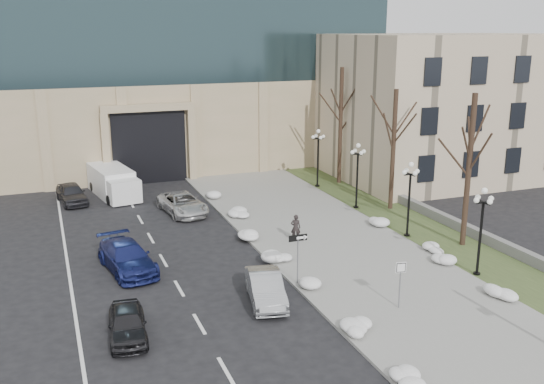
{
  "coord_description": "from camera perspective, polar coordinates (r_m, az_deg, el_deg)",
  "views": [
    {
      "loc": [
        -12.11,
        -17.5,
        12.44
      ],
      "look_at": [
        -0.27,
        13.38,
        3.5
      ],
      "focal_mm": 40.0,
      "sensor_mm": 36.0,
      "label": 1
    }
  ],
  "objects": [
    {
      "name": "curb",
      "position": [
        35.62,
        -1.45,
        -5.2
      ],
      "size": [
        0.3,
        40.0,
        0.14
      ],
      "primitive_type": "cube",
      "color": "gray",
      "rests_on": "ground"
    },
    {
      "name": "lamppost_b",
      "position": [
        37.47,
        12.83,
        0.27
      ],
      "size": [
        1.18,
        1.18,
        4.76
      ],
      "color": "black",
      "rests_on": "ground"
    },
    {
      "name": "keep_sign",
      "position": [
        28.11,
        12.0,
        -7.66
      ],
      "size": [
        0.5,
        0.13,
        2.33
      ],
      "rotation": [
        0.0,
        0.0,
        -0.17
      ],
      "color": "slate",
      "rests_on": "ground"
    },
    {
      "name": "stone_wall",
      "position": [
        43.01,
        14.17,
        -1.67
      ],
      "size": [
        0.5,
        30.0,
        0.7
      ],
      "primitive_type": "cube",
      "color": "slate",
      "rests_on": "ground"
    },
    {
      "name": "snow_clump_k",
      "position": [
        34.26,
        15.65,
        -6.22
      ],
      "size": [
        1.1,
        1.6,
        0.36
      ],
      "primitive_type": "ellipsoid",
      "color": "white",
      "rests_on": "sidewalk"
    },
    {
      "name": "lamppost_d",
      "position": [
        48.51,
        4.35,
        3.95
      ],
      "size": [
        1.18,
        1.18,
        4.76
      ],
      "color": "black",
      "rests_on": "ground"
    },
    {
      "name": "snow_clump_g",
      "position": [
        45.82,
        -5.73,
        -0.31
      ],
      "size": [
        1.1,
        1.6,
        0.36
      ],
      "primitive_type": "ellipsoid",
      "color": "white",
      "rests_on": "sidewalk"
    },
    {
      "name": "snow_clump_b",
      "position": [
        26.22,
        8.39,
        -12.63
      ],
      "size": [
        1.1,
        1.6,
        0.36
      ],
      "primitive_type": "ellipsoid",
      "color": "white",
      "rests_on": "sidewalk"
    },
    {
      "name": "pedestrian",
      "position": [
        36.27,
        2.24,
        -3.37
      ],
      "size": [
        0.71,
        0.6,
        1.63
      ],
      "primitive_type": "imported",
      "rotation": [
        0.0,
        0.0,
        2.71
      ],
      "color": "black",
      "rests_on": "sidewalk"
    },
    {
      "name": "tree_far",
      "position": [
        49.43,
        6.5,
        7.72
      ],
      "size": [
        3.2,
        3.2,
        9.5
      ],
      "color": "black",
      "rests_on": "ground"
    },
    {
      "name": "box_truck",
      "position": [
        47.93,
        -14.69,
        0.85
      ],
      "size": [
        3.38,
        6.98,
        2.12
      ],
      "rotation": [
        0.0,
        0.0,
        0.17
      ],
      "color": "silver",
      "rests_on": "ground"
    },
    {
      "name": "lamppost_c",
      "position": [
        42.85,
        8.05,
        2.35
      ],
      "size": [
        1.18,
        1.18,
        4.76
      ],
      "color": "black",
      "rests_on": "ground"
    },
    {
      "name": "car_e",
      "position": [
        46.84,
        -18.34,
        -0.12
      ],
      "size": [
        2.36,
        4.55,
        1.48
      ],
      "primitive_type": "imported",
      "rotation": [
        0.0,
        0.0,
        0.15
      ],
      "color": "#313137",
      "rests_on": "ground"
    },
    {
      "name": "snow_clump_i",
      "position": [
        35.57,
        14.68,
        -5.35
      ],
      "size": [
        1.1,
        1.6,
        0.36
      ],
      "primitive_type": "ellipsoid",
      "color": "white",
      "rests_on": "sidewalk"
    },
    {
      "name": "sidewalk",
      "position": [
        37.27,
        5.1,
        -4.34
      ],
      "size": [
        9.0,
        40.0,
        0.12
      ],
      "primitive_type": "cube",
      "color": "gray",
      "rests_on": "ground"
    },
    {
      "name": "car_b",
      "position": [
        28.67,
        -0.61,
        -9.03
      ],
      "size": [
        2.32,
        4.5,
        1.41
      ],
      "primitive_type": "imported",
      "rotation": [
        0.0,
        0.0,
        -0.2
      ],
      "color": "#A0A3A7",
      "rests_on": "ground"
    },
    {
      "name": "tree_near",
      "position": [
        36.21,
        18.18,
        3.85
      ],
      "size": [
        3.2,
        3.2,
        9.0
      ],
      "color": "black",
      "rests_on": "ground"
    },
    {
      "name": "car_d",
      "position": [
        42.44,
        -8.42,
        -1.08
      ],
      "size": [
        3.01,
        5.39,
        1.43
      ],
      "primitive_type": "imported",
      "rotation": [
        0.0,
        0.0,
        0.13
      ],
      "color": "silver",
      "rests_on": "ground"
    },
    {
      "name": "one_way_sign",
      "position": [
        29.89,
        2.76,
        -4.86
      ],
      "size": [
        1.0,
        0.27,
        2.7
      ],
      "rotation": [
        0.0,
        0.0,
        -0.01
      ],
      "color": "slate",
      "rests_on": "ground"
    },
    {
      "name": "tree_mid",
      "position": [
        42.66,
        11.42,
        5.47
      ],
      "size": [
        3.2,
        3.2,
        8.5
      ],
      "color": "black",
      "rests_on": "ground"
    },
    {
      "name": "snow_clump_j",
      "position": [
        39.59,
        9.84,
        -2.96
      ],
      "size": [
        1.1,
        1.6,
        0.36
      ],
      "primitive_type": "ellipsoid",
      "color": "white",
      "rests_on": "sidewalk"
    },
    {
      "name": "grass_strip",
      "position": [
        40.43,
        13.43,
        -3.15
      ],
      "size": [
        4.0,
        40.0,
        0.1
      ],
      "primitive_type": "cube",
      "color": "#364623",
      "rests_on": "ground"
    },
    {
      "name": "snow_clump_d",
      "position": [
        33.41,
        0.51,
        -6.18
      ],
      "size": [
        1.1,
        1.6,
        0.36
      ],
      "primitive_type": "ellipsoid",
      "color": "white",
      "rests_on": "sidewalk"
    },
    {
      "name": "snow_clump_c",
      "position": [
        30.09,
        3.2,
        -8.69
      ],
      "size": [
        1.1,
        1.6,
        0.36
      ],
      "primitive_type": "ellipsoid",
      "color": "white",
      "rests_on": "sidewalk"
    },
    {
      "name": "car_c",
      "position": [
        33.07,
        -13.48,
        -6.0
      ],
      "size": [
        2.98,
        5.5,
        1.51
      ],
      "primitive_type": "imported",
      "rotation": [
        0.0,
        0.0,
        0.17
      ],
      "color": "navy",
      "rests_on": "ground"
    },
    {
      "name": "classical_building",
      "position": [
        57.21,
        15.96,
        8.09
      ],
      "size": [
        22.0,
        18.12,
        12.0
      ],
      "color": "#BAA98B",
      "rests_on": "ground"
    },
    {
      "name": "ground",
      "position": [
        24.65,
        12.26,
        -15.57
      ],
      "size": [
        160.0,
        160.0,
        0.0
      ],
      "primitive_type": "plane",
      "color": "black",
      "rests_on": "ground"
    },
    {
      "name": "lamppost_a",
      "position": [
        32.5,
        19.14,
        -2.49
      ],
      "size": [
        1.18,
        1.18,
        4.76
      ],
      "color": "black",
      "rests_on": "ground"
    },
    {
      "name": "snow_clump_h",
      "position": [
        31.03,
        20.51,
        -8.93
      ],
      "size": [
        1.1,
        1.6,
        0.36
      ],
      "primitive_type": "ellipsoid",
      "color": "white",
      "rests_on": "sidewalk"
    },
    {
      "name": "snow_clump_f",
      "position": [
        41.08,
        -3.33,
        -2.09
      ],
      "size": [
        1.1,
        1.6,
        0.36
      ],
      "primitive_type": "ellipsoid",
      "color": "white",
      "rests_on": "sidewalk"
    },
    {
      "name": "car_a",
      "position": [
        26.32,
        -13.46,
        -11.95
      ],
      "size": [
        1.86,
        3.9,
        1.29
      ],
      "primitive_type": "imported",
      "rotation": [
        0.0,
        0.0,
        -0.09
      ],
      "color": "black",
      "rests_on": "ground"
    },
    {
      "name": "snow_clump_e",
      "position": [
        36.93,
        -1.96,
        -4.07
      ],
      "size": [
        1.1,
        1.6,
        0.36
      ],
      "primitive_type": "ellipsoid",
      "color": "white",
      "rests_on": "sidewalk"
    },
    {
      "name": "snow_clump_a",
      "position": [
        23.16,
        12.98,
        -16.92
      ],
      "size": [
        1.1,
        1.6,
        0.36
      ],
      "primitive_type": "ellipsoid",
      "color": "white",
      "rests_on": "sidewalk"
    }
  ]
}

